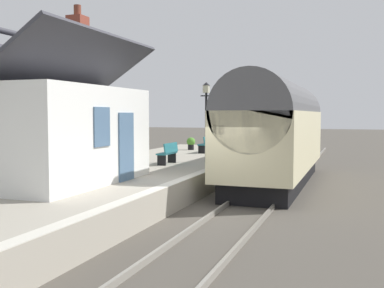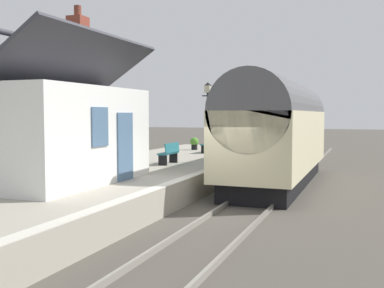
{
  "view_description": "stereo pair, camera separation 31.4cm",
  "coord_description": "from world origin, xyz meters",
  "px_view_note": "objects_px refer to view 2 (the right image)",
  "views": [
    {
      "loc": [
        -12.69,
        -3.91,
        2.88
      ],
      "look_at": [
        2.23,
        1.5,
        1.84
      ],
      "focal_mm": 42.17,
      "sensor_mm": 36.0,
      "label": 1
    },
    {
      "loc": [
        -12.58,
        -4.21,
        2.88
      ],
      "look_at": [
        2.23,
        1.5,
        1.84
      ],
      "focal_mm": 42.17,
      "sensor_mm": 36.0,
      "label": 2
    }
  ],
  "objects_px": {
    "planter_bench_left": "(124,155)",
    "tree_far_left": "(37,79)",
    "bench_by_lamp": "(170,153)",
    "bench_platform_end": "(209,144)",
    "planter_bench_right": "(194,143)",
    "station_building": "(47,130)",
    "train": "(279,131)",
    "lamp_post_platform": "(208,106)"
  },
  "relations": [
    {
      "from": "station_building",
      "to": "bench_platform_end",
      "type": "height_order",
      "value": "station_building"
    },
    {
      "from": "planter_bench_left",
      "to": "tree_far_left",
      "type": "bearing_deg",
      "value": 54.26
    },
    {
      "from": "bench_by_lamp",
      "to": "planter_bench_right",
      "type": "xyz_separation_m",
      "value": [
        7.38,
        1.71,
        -0.08
      ]
    },
    {
      "from": "train",
      "to": "bench_by_lamp",
      "type": "bearing_deg",
      "value": 110.12
    },
    {
      "from": "lamp_post_platform",
      "to": "tree_far_left",
      "type": "distance_m",
      "value": 15.46
    },
    {
      "from": "train",
      "to": "planter_bench_left",
      "type": "height_order",
      "value": "train"
    },
    {
      "from": "bench_by_lamp",
      "to": "train",
      "type": "bearing_deg",
      "value": -69.88
    },
    {
      "from": "bench_platform_end",
      "to": "bench_by_lamp",
      "type": "bearing_deg",
      "value": -177.27
    },
    {
      "from": "bench_by_lamp",
      "to": "tree_far_left",
      "type": "distance_m",
      "value": 15.42
    },
    {
      "from": "bench_platform_end",
      "to": "lamp_post_platform",
      "type": "relative_size",
      "value": 0.41
    },
    {
      "from": "station_building",
      "to": "planter_bench_left",
      "type": "distance_m",
      "value": 5.39
    },
    {
      "from": "bench_by_lamp",
      "to": "planter_bench_right",
      "type": "relative_size",
      "value": 1.97
    },
    {
      "from": "train",
      "to": "lamp_post_platform",
      "type": "relative_size",
      "value": 3.16
    },
    {
      "from": "bench_platform_end",
      "to": "train",
      "type": "bearing_deg",
      "value": -133.93
    },
    {
      "from": "lamp_post_platform",
      "to": "train",
      "type": "bearing_deg",
      "value": -87.33
    },
    {
      "from": "bench_platform_end",
      "to": "planter_bench_left",
      "type": "height_order",
      "value": "bench_platform_end"
    },
    {
      "from": "bench_by_lamp",
      "to": "bench_platform_end",
      "type": "height_order",
      "value": "same"
    },
    {
      "from": "train",
      "to": "planter_bench_right",
      "type": "relative_size",
      "value": 15.07
    },
    {
      "from": "planter_bench_left",
      "to": "station_building",
      "type": "bearing_deg",
      "value": -176.45
    },
    {
      "from": "tree_far_left",
      "to": "bench_platform_end",
      "type": "bearing_deg",
      "value": -97.38
    },
    {
      "from": "station_building",
      "to": "bench_platform_end",
      "type": "distance_m",
      "value": 11.66
    },
    {
      "from": "planter_bench_left",
      "to": "tree_far_left",
      "type": "xyz_separation_m",
      "value": [
        7.93,
        11.02,
        4.06
      ]
    },
    {
      "from": "bench_by_lamp",
      "to": "bench_platform_end",
      "type": "xyz_separation_m",
      "value": [
        5.85,
        0.28,
        0.0
      ]
    },
    {
      "from": "planter_bench_right",
      "to": "tree_far_left",
      "type": "distance_m",
      "value": 11.88
    },
    {
      "from": "lamp_post_platform",
      "to": "tree_far_left",
      "type": "bearing_deg",
      "value": 66.62
    },
    {
      "from": "train",
      "to": "bench_platform_end",
      "type": "distance_m",
      "value": 6.28
    },
    {
      "from": "bench_platform_end",
      "to": "lamp_post_platform",
      "type": "height_order",
      "value": "lamp_post_platform"
    },
    {
      "from": "planter_bench_left",
      "to": "lamp_post_platform",
      "type": "height_order",
      "value": "lamp_post_platform"
    },
    {
      "from": "station_building",
      "to": "lamp_post_platform",
      "type": "bearing_deg",
      "value": -21.04
    },
    {
      "from": "bench_by_lamp",
      "to": "planter_bench_right",
      "type": "distance_m",
      "value": 7.58
    },
    {
      "from": "bench_by_lamp",
      "to": "lamp_post_platform",
      "type": "relative_size",
      "value": 0.41
    },
    {
      "from": "bench_by_lamp",
      "to": "planter_bench_left",
      "type": "relative_size",
      "value": 2.01
    },
    {
      "from": "planter_bench_right",
      "to": "bench_by_lamp",
      "type": "bearing_deg",
      "value": -166.96
    },
    {
      "from": "station_building",
      "to": "bench_platform_end",
      "type": "bearing_deg",
      "value": -6.28
    },
    {
      "from": "bench_by_lamp",
      "to": "planter_bench_left",
      "type": "bearing_deg",
      "value": 103.53
    },
    {
      "from": "bench_by_lamp",
      "to": "planter_bench_right",
      "type": "height_order",
      "value": "bench_by_lamp"
    },
    {
      "from": "train",
      "to": "bench_by_lamp",
      "type": "relative_size",
      "value": 7.67
    },
    {
      "from": "lamp_post_platform",
      "to": "tree_far_left",
      "type": "height_order",
      "value": "tree_far_left"
    },
    {
      "from": "bench_platform_end",
      "to": "planter_bench_left",
      "type": "relative_size",
      "value": 2.0
    },
    {
      "from": "planter_bench_right",
      "to": "tree_far_left",
      "type": "xyz_separation_m",
      "value": [
        0.1,
        11.18,
        4.01
      ]
    },
    {
      "from": "station_building",
      "to": "planter_bench_right",
      "type": "relative_size",
      "value": 8.23
    },
    {
      "from": "train",
      "to": "planter_bench_left",
      "type": "xyz_separation_m",
      "value": [
        -1.99,
        6.07,
        -1.03
      ]
    }
  ]
}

